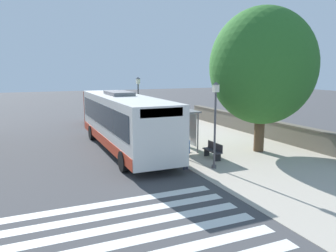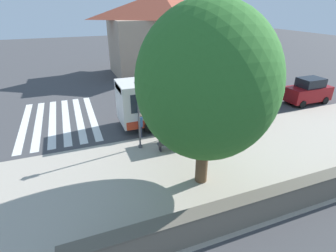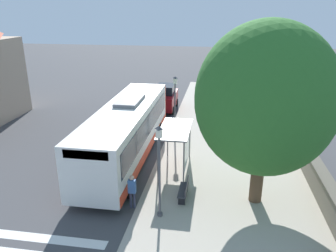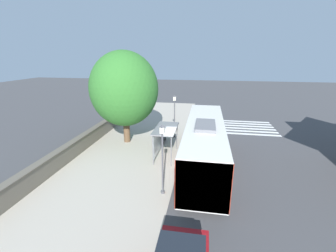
# 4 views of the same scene
# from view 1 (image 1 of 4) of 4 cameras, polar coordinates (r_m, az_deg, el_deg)

# --- Properties ---
(ground_plane) EXTENTS (120.00, 120.00, 0.00)m
(ground_plane) POSITION_cam_1_polar(r_m,az_deg,el_deg) (20.51, -2.75, -3.72)
(ground_plane) COLOR #424244
(ground_plane) RESTS_ON ground
(sidewalk_plaza) EXTENTS (9.00, 44.00, 0.02)m
(sidewalk_plaza) POSITION_cam_1_polar(r_m,az_deg,el_deg) (22.46, 8.05, -2.60)
(sidewalk_plaza) COLOR #ADA393
(sidewalk_plaza) RESTS_ON ground
(crosswalk_stripes) EXTENTS (9.00, 5.25, 0.01)m
(crosswalk_stripes) POSITION_cam_1_polar(r_m,az_deg,el_deg) (10.13, -9.49, -18.41)
(crosswalk_stripes) COLOR silver
(crosswalk_stripes) RESTS_ON ground
(stone_wall) EXTENTS (0.60, 20.00, 1.30)m
(stone_wall) POSITION_cam_1_polar(r_m,az_deg,el_deg) (24.68, 16.13, -0.25)
(stone_wall) COLOR #6B6356
(stone_wall) RESTS_ON ground
(bus) EXTENTS (2.77, 12.04, 3.47)m
(bus) POSITION_cam_1_polar(r_m,az_deg,el_deg) (19.74, -7.77, 1.00)
(bus) COLOR silver
(bus) RESTS_ON ground
(bus_shelter) EXTENTS (1.65, 3.49, 2.44)m
(bus_shelter) POSITION_cam_1_polar(r_m,az_deg,el_deg) (19.94, 1.74, 1.83)
(bus_shelter) COLOR slate
(bus_shelter) RESTS_ON ground
(pedestrian) EXTENTS (0.34, 0.22, 1.65)m
(pedestrian) POSITION_cam_1_polar(r_m,az_deg,el_deg) (15.83, 3.12, -4.17)
(pedestrian) COLOR #2D3347
(pedestrian) RESTS_ON ground
(bench) EXTENTS (0.40, 1.46, 0.88)m
(bench) POSITION_cam_1_polar(r_m,az_deg,el_deg) (17.97, 7.87, -4.20)
(bench) COLOR #333338
(bench) RESTS_ON ground
(street_lamp_near) EXTENTS (0.28, 0.28, 4.27)m
(street_lamp_near) POSITION_cam_1_polar(r_m,az_deg,el_deg) (24.18, -5.19, 4.38)
(street_lamp_near) COLOR #4C4C51
(street_lamp_near) RESTS_ON ground
(street_lamp_far) EXTENTS (0.28, 0.28, 4.22)m
(street_lamp_far) POSITION_cam_1_polar(r_m,az_deg,el_deg) (15.81, 8.22, 1.42)
(street_lamp_far) COLOR #4C4C51
(street_lamp_far) RESTS_ON ground
(shade_tree) EXTENTS (6.02, 6.02, 8.29)m
(shade_tree) POSITION_cam_1_polar(r_m,az_deg,el_deg) (19.68, 16.11, 9.94)
(shade_tree) COLOR brown
(shade_tree) RESTS_ON ground
(parked_car_behind_bus) EXTENTS (1.91, 3.97, 2.20)m
(parked_car_behind_bus) POSITION_cam_1_polar(r_m,az_deg,el_deg) (29.88, -12.06, 2.35)
(parked_car_behind_bus) COLOR maroon
(parked_car_behind_bus) RESTS_ON ground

